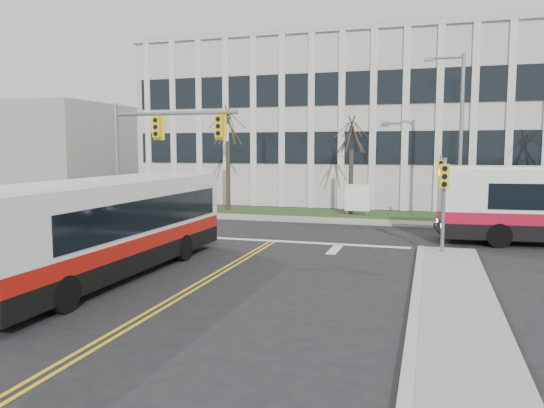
% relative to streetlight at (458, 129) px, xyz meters
% --- Properties ---
extents(ground, '(120.00, 120.00, 0.00)m').
position_rel_streetlight_xyz_m(ground, '(-8.03, -16.20, -5.19)').
color(ground, black).
rests_on(ground, ground).
extents(sidewalk_east, '(2.00, 26.00, 0.14)m').
position_rel_streetlight_xyz_m(sidewalk_east, '(-0.53, -21.20, -5.12)').
color(sidewalk_east, '#9E9B93').
rests_on(sidewalk_east, ground).
extents(sidewalk_cross, '(44.00, 1.60, 0.14)m').
position_rel_streetlight_xyz_m(sidewalk_cross, '(-3.03, -1.00, -5.12)').
color(sidewalk_cross, '#9E9B93').
rests_on(sidewalk_cross, ground).
extents(building_lawn, '(44.00, 5.00, 0.12)m').
position_rel_streetlight_xyz_m(building_lawn, '(-3.03, 1.80, -5.13)').
color(building_lawn, '#2F441D').
rests_on(building_lawn, ground).
extents(office_building, '(40.00, 16.00, 12.00)m').
position_rel_streetlight_xyz_m(office_building, '(-3.03, 13.80, 0.81)').
color(office_building, beige).
rests_on(office_building, ground).
extents(building_annex, '(12.00, 12.00, 8.00)m').
position_rel_streetlight_xyz_m(building_annex, '(-34.03, 9.80, -1.19)').
color(building_annex, '#9E9B93').
rests_on(building_annex, ground).
extents(mast_arm_signal, '(6.11, 0.38, 6.20)m').
position_rel_streetlight_xyz_m(mast_arm_signal, '(-13.65, -9.04, -0.94)').
color(mast_arm_signal, slate).
rests_on(mast_arm_signal, ground).
extents(signal_pole_near, '(0.34, 0.39, 3.80)m').
position_rel_streetlight_xyz_m(signal_pole_near, '(-0.83, -9.30, -2.69)').
color(signal_pole_near, slate).
rests_on(signal_pole_near, ground).
extents(signal_pole_far, '(0.34, 0.39, 3.80)m').
position_rel_streetlight_xyz_m(signal_pole_far, '(-0.83, -0.80, -2.69)').
color(signal_pole_far, slate).
rests_on(signal_pole_far, ground).
extents(streetlight, '(2.15, 0.25, 9.20)m').
position_rel_streetlight_xyz_m(streetlight, '(0.00, 0.00, 0.00)').
color(streetlight, slate).
rests_on(streetlight, ground).
extents(directory_sign, '(1.50, 0.12, 2.00)m').
position_rel_streetlight_xyz_m(directory_sign, '(-5.53, 1.30, -4.02)').
color(directory_sign, slate).
rests_on(directory_sign, ground).
extents(tree_left, '(1.80, 1.80, 7.70)m').
position_rel_streetlight_xyz_m(tree_left, '(-14.03, 1.80, 0.32)').
color(tree_left, '#42352B').
rests_on(tree_left, ground).
extents(tree_mid, '(1.80, 1.80, 6.82)m').
position_rel_streetlight_xyz_m(tree_mid, '(-6.03, 2.00, -0.31)').
color(tree_mid, '#42352B').
rests_on(tree_mid, ground).
extents(bus_main, '(2.64, 11.68, 3.11)m').
position_rel_streetlight_xyz_m(bus_main, '(-11.24, -15.85, -3.64)').
color(bus_main, silver).
rests_on(bus_main, ground).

